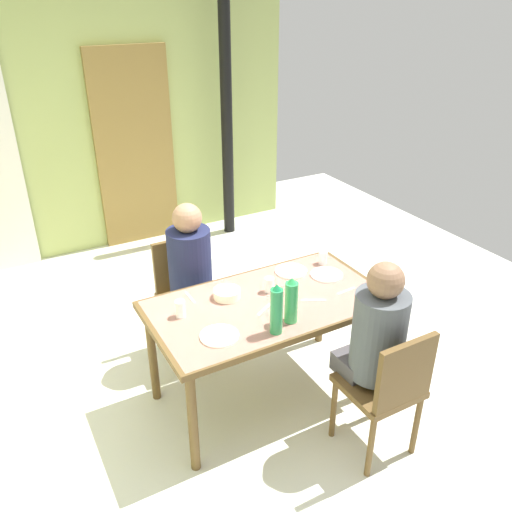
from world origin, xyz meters
name	(u,v)px	position (x,y,z in m)	size (l,w,h in m)	color
ground_plane	(203,397)	(0.00, 0.00, 0.00)	(7.05, 7.05, 0.00)	silver
wall_back	(81,115)	(0.00, 2.71, 1.38)	(4.35, 0.10, 2.76)	#A5B667
door_wooden	(135,149)	(0.46, 2.63, 1.00)	(0.80, 0.05, 2.00)	olive
stove_pipe_column	(226,107)	(1.38, 2.36, 1.38)	(0.12, 0.12, 2.76)	black
dining_table	(268,312)	(0.40, -0.18, 0.67)	(1.47, 0.81, 0.74)	brown
chair_near_diner	(388,387)	(0.73, -0.94, 0.50)	(0.40, 0.40, 0.87)	brown
chair_far_diner	(186,291)	(0.14, 0.58, 0.50)	(0.40, 0.40, 0.87)	brown
person_near_diner	(377,332)	(0.73, -0.80, 0.78)	(0.30, 0.37, 0.77)	#4A484C
person_far_diner	(191,264)	(0.14, 0.44, 0.78)	(0.30, 0.37, 0.77)	#222550
water_bottle_green_near	(276,310)	(0.28, -0.48, 0.89)	(0.07, 0.07, 0.31)	#248148
water_bottle_green_far	(291,301)	(0.41, -0.43, 0.88)	(0.08, 0.08, 0.29)	green
serving_bowl_center	(227,294)	(0.20, -0.01, 0.77)	(0.17, 0.17, 0.06)	beige
dinner_plate_near_left	(291,271)	(0.73, 0.07, 0.75)	(0.22, 0.22, 0.01)	white
dinner_plate_near_right	(219,336)	(-0.02, -0.37, 0.75)	(0.22, 0.22, 0.01)	white
dinner_plate_far_center	(327,275)	(0.91, -0.09, 0.75)	(0.22, 0.22, 0.01)	white
drinking_glass_by_near_diner	(180,309)	(-0.13, -0.07, 0.80)	(0.06, 0.06, 0.10)	silver
drinking_glass_by_far_diner	(323,258)	(0.99, 0.06, 0.79)	(0.06, 0.06, 0.09)	silver
drinking_glass_spare_center	(269,285)	(0.47, -0.08, 0.79)	(0.06, 0.06, 0.10)	silver
cutlery_knife_near	(264,309)	(0.33, -0.25, 0.75)	(0.15, 0.02, 0.00)	silver
cutlery_fork_near	(346,291)	(0.90, -0.32, 0.75)	(0.15, 0.02, 0.00)	silver
cutlery_knife_far	(190,297)	(-0.01, 0.10, 0.75)	(0.15, 0.02, 0.00)	silver
cutlery_fork_far	(314,300)	(0.65, -0.31, 0.75)	(0.15, 0.02, 0.00)	silver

